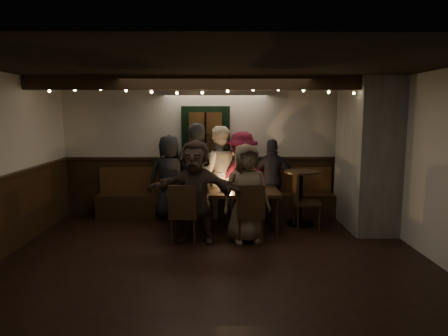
{
  "coord_description": "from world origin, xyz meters",
  "views": [
    {
      "loc": [
        0.06,
        -5.41,
        2.04
      ],
      "look_at": [
        0.15,
        1.6,
        1.05
      ],
      "focal_mm": 32.0,
      "sensor_mm": 36.0,
      "label": 1
    }
  ],
  "objects_px": {
    "person_d": "(242,176)",
    "person_g": "(246,193)",
    "dining_table": "(224,194)",
    "person_f": "(196,191)",
    "person_e": "(272,179)",
    "chair_near_right": "(250,210)",
    "chair_end": "(302,197)",
    "high_top": "(301,191)",
    "chair_near_left": "(183,211)",
    "person_b": "(196,172)",
    "person_a": "(170,177)",
    "person_c": "(219,173)"
  },
  "relations": [
    {
      "from": "person_d",
      "to": "chair_end",
      "type": "bearing_deg",
      "value": 127.85
    },
    {
      "from": "person_a",
      "to": "person_g",
      "type": "xyz_separation_m",
      "value": [
        1.36,
        -1.42,
        -0.03
      ]
    },
    {
      "from": "dining_table",
      "to": "person_a",
      "type": "bearing_deg",
      "value": 145.21
    },
    {
      "from": "high_top",
      "to": "person_b",
      "type": "xyz_separation_m",
      "value": [
        -1.92,
        0.4,
        0.29
      ]
    },
    {
      "from": "person_c",
      "to": "person_e",
      "type": "bearing_deg",
      "value": 174.81
    },
    {
      "from": "chair_end",
      "to": "person_b",
      "type": "height_order",
      "value": "person_b"
    },
    {
      "from": "chair_end",
      "to": "person_g",
      "type": "bearing_deg",
      "value": -145.6
    },
    {
      "from": "chair_end",
      "to": "person_d",
      "type": "height_order",
      "value": "person_d"
    },
    {
      "from": "dining_table",
      "to": "person_d",
      "type": "bearing_deg",
      "value": 61.89
    },
    {
      "from": "person_f",
      "to": "person_a",
      "type": "bearing_deg",
      "value": 124.4
    },
    {
      "from": "high_top",
      "to": "person_a",
      "type": "bearing_deg",
      "value": 169.08
    },
    {
      "from": "person_a",
      "to": "person_f",
      "type": "height_order",
      "value": "person_f"
    },
    {
      "from": "chair_near_right",
      "to": "person_d",
      "type": "xyz_separation_m",
      "value": [
        -0.05,
        1.47,
        0.3
      ]
    },
    {
      "from": "dining_table",
      "to": "person_b",
      "type": "height_order",
      "value": "person_b"
    },
    {
      "from": "person_d",
      "to": "person_f",
      "type": "relative_size",
      "value": 1.03
    },
    {
      "from": "dining_table",
      "to": "person_g",
      "type": "xyz_separation_m",
      "value": [
        0.33,
        -0.7,
        0.16
      ]
    },
    {
      "from": "person_b",
      "to": "dining_table",
      "type": "bearing_deg",
      "value": 120.29
    },
    {
      "from": "person_e",
      "to": "person_g",
      "type": "relative_size",
      "value": 0.98
    },
    {
      "from": "person_c",
      "to": "person_g",
      "type": "xyz_separation_m",
      "value": [
        0.43,
        -1.43,
        -0.11
      ]
    },
    {
      "from": "chair_near_left",
      "to": "high_top",
      "type": "relative_size",
      "value": 0.96
    },
    {
      "from": "chair_end",
      "to": "person_b",
      "type": "xyz_separation_m",
      "value": [
        -1.88,
        0.65,
        0.36
      ]
    },
    {
      "from": "chair_near_left",
      "to": "person_c",
      "type": "relative_size",
      "value": 0.53
    },
    {
      "from": "person_b",
      "to": "person_g",
      "type": "relative_size",
      "value": 1.18
    },
    {
      "from": "person_c",
      "to": "person_g",
      "type": "distance_m",
      "value": 1.49
    },
    {
      "from": "person_a",
      "to": "person_b",
      "type": "distance_m",
      "value": 0.52
    },
    {
      "from": "person_d",
      "to": "person_f",
      "type": "xyz_separation_m",
      "value": [
        -0.8,
        -1.35,
        -0.03
      ]
    },
    {
      "from": "chair_near_left",
      "to": "high_top",
      "type": "distance_m",
      "value": 2.3
    },
    {
      "from": "person_e",
      "to": "person_f",
      "type": "height_order",
      "value": "person_f"
    },
    {
      "from": "chair_near_left",
      "to": "person_e",
      "type": "bearing_deg",
      "value": 43.84
    },
    {
      "from": "person_b",
      "to": "person_g",
      "type": "xyz_separation_m",
      "value": [
        0.86,
        -1.35,
        -0.14
      ]
    },
    {
      "from": "high_top",
      "to": "person_a",
      "type": "xyz_separation_m",
      "value": [
        -2.42,
        0.47,
        0.18
      ]
    },
    {
      "from": "chair_near_right",
      "to": "person_g",
      "type": "relative_size",
      "value": 0.61
    },
    {
      "from": "dining_table",
      "to": "person_d",
      "type": "height_order",
      "value": "person_d"
    },
    {
      "from": "chair_near_left",
      "to": "person_d",
      "type": "xyz_separation_m",
      "value": [
        0.99,
        1.49,
        0.3
      ]
    },
    {
      "from": "chair_near_left",
      "to": "person_a",
      "type": "height_order",
      "value": "person_a"
    },
    {
      "from": "person_b",
      "to": "person_e",
      "type": "height_order",
      "value": "person_b"
    },
    {
      "from": "chair_near_left",
      "to": "person_g",
      "type": "xyz_separation_m",
      "value": [
        0.97,
        0.13,
        0.25
      ]
    },
    {
      "from": "person_e",
      "to": "person_f",
      "type": "distance_m",
      "value": 1.94
    },
    {
      "from": "chair_near_right",
      "to": "person_g",
      "type": "xyz_separation_m",
      "value": [
        -0.06,
        0.11,
        0.25
      ]
    },
    {
      "from": "person_a",
      "to": "person_e",
      "type": "relative_size",
      "value": 1.05
    },
    {
      "from": "person_a",
      "to": "dining_table",
      "type": "bearing_deg",
      "value": 129.61
    },
    {
      "from": "dining_table",
      "to": "person_f",
      "type": "bearing_deg",
      "value": -123.05
    },
    {
      "from": "person_c",
      "to": "person_d",
      "type": "relative_size",
      "value": 1.06
    },
    {
      "from": "high_top",
      "to": "person_d",
      "type": "distance_m",
      "value": 1.14
    },
    {
      "from": "person_d",
      "to": "person_g",
      "type": "height_order",
      "value": "person_d"
    },
    {
      "from": "person_g",
      "to": "high_top",
      "type": "bearing_deg",
      "value": 28.2
    },
    {
      "from": "person_a",
      "to": "person_e",
      "type": "height_order",
      "value": "person_a"
    },
    {
      "from": "high_top",
      "to": "person_e",
      "type": "bearing_deg",
      "value": 137.36
    },
    {
      "from": "person_e",
      "to": "chair_near_left",
      "type": "bearing_deg",
      "value": 47.55
    },
    {
      "from": "chair_end",
      "to": "high_top",
      "type": "xyz_separation_m",
      "value": [
        0.04,
        0.25,
        0.06
      ]
    }
  ]
}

